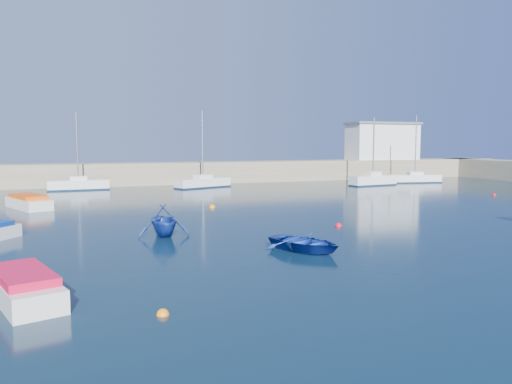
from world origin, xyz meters
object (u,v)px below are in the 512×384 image
object	(u,v)px
sailboat_8	(415,178)
sailboat_5	(78,185)
sailboat_6	(203,182)
dinghy_center	(305,243)
motorboat_2	(29,202)
sailboat_7	(373,180)
harbor_office	(382,142)
dinghy_left	(163,220)
motorboat_0	(24,286)

from	to	relation	value
sailboat_8	sailboat_5	bearing A→B (deg)	94.44
sailboat_6	dinghy_center	world-z (taller)	sailboat_6
sailboat_6	dinghy_center	xyz separation A→B (m)	(-3.72, -33.73, -0.20)
sailboat_5	motorboat_2	bearing A→B (deg)	163.11
sailboat_7	motorboat_2	size ratio (longest dim) A/B	1.45
sailboat_8	dinghy_center	bearing A→B (deg)	146.08
harbor_office	motorboat_2	size ratio (longest dim) A/B	1.84
sailboat_6	dinghy_left	bearing A→B (deg)	140.23
motorboat_0	motorboat_2	xyz separation A→B (m)	(-1.65, 24.36, 0.04)
sailboat_8	dinghy_left	xyz separation A→B (m)	(-35.83, -25.28, 0.28)
sailboat_8	motorboat_0	xyz separation A→B (m)	(-41.85, -34.85, -0.10)
dinghy_center	dinghy_left	bearing A→B (deg)	104.08
sailboat_6	sailboat_7	distance (m)	19.84
sailboat_8	sailboat_7	bearing A→B (deg)	113.58
motorboat_0	motorboat_2	world-z (taller)	motorboat_2
sailboat_8	motorboat_0	distance (m)	54.46
harbor_office	sailboat_8	distance (m)	10.36
sailboat_5	dinghy_left	world-z (taller)	sailboat_5
motorboat_0	sailboat_5	bearing A→B (deg)	69.94
motorboat_2	dinghy_center	size ratio (longest dim) A/B	1.49
sailboat_5	motorboat_0	world-z (taller)	sailboat_5
sailboat_5	motorboat_0	xyz separation A→B (m)	(-2.09, -38.88, -0.13)
sailboat_6	dinghy_center	size ratio (longest dim) A/B	2.34
harbor_office	dinghy_center	xyz separation A→B (m)	(-31.80, -40.53, -4.72)
sailboat_5	sailboat_7	xyz separation A→B (m)	(32.48, -5.76, 0.06)
sailboat_7	dinghy_center	distance (m)	37.56
sailboat_7	harbor_office	bearing A→B (deg)	-46.31
sailboat_5	sailboat_8	bearing A→B (deg)	-98.24
sailboat_5	harbor_office	bearing A→B (deg)	-85.29
harbor_office	dinghy_left	world-z (taller)	harbor_office
motorboat_2	dinghy_center	distance (m)	24.61
sailboat_7	sailboat_8	world-z (taller)	sailboat_8
harbor_office	sailboat_8	size ratio (longest dim) A/B	1.20
sailboat_5	motorboat_0	bearing A→B (deg)	174.47
sailboat_5	sailboat_6	xyz separation A→B (m)	(13.07, -1.63, -0.00)
sailboat_5	dinghy_center	xyz separation A→B (m)	(9.36, -35.36, -0.21)
dinghy_left	sailboat_5	bearing A→B (deg)	96.42
harbor_office	motorboat_0	size ratio (longest dim) A/B	2.16
sailboat_6	motorboat_2	size ratio (longest dim) A/B	1.56
dinghy_center	harbor_office	bearing A→B (deg)	24.04
sailboat_5	dinghy_center	size ratio (longest dim) A/B	2.23
motorboat_0	sailboat_8	bearing A→B (deg)	22.80
sailboat_5	motorboat_2	world-z (taller)	sailboat_5
dinghy_left	dinghy_center	bearing A→B (deg)	-49.28
sailboat_5	sailboat_7	bearing A→B (deg)	-102.50
sailboat_7	motorboat_0	xyz separation A→B (m)	(-34.57, -33.12, -0.18)
sailboat_6	sailboat_8	world-z (taller)	sailboat_6
motorboat_2	sailboat_6	bearing A→B (deg)	14.14
sailboat_7	motorboat_2	xyz separation A→B (m)	(-36.22, -8.76, -0.14)
sailboat_7	sailboat_5	bearing A→B (deg)	72.08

